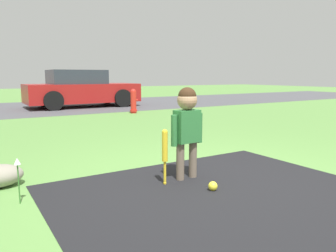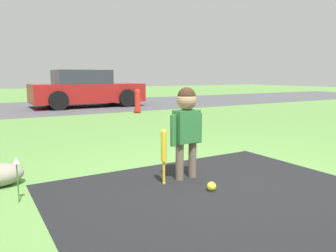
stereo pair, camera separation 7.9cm
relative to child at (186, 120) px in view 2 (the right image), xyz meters
name	(u,v)px [view 2 (the right image)]	position (x,y,z in m)	size (l,w,h in m)	color
ground_plane	(217,184)	(0.18, -0.33, -0.67)	(60.00, 60.00, 0.00)	#5B8C42
street_strip	(44,107)	(0.18, 9.73, -0.67)	(40.00, 6.00, 0.01)	#4C4C51
child	(186,120)	(0.00, 0.00, 0.00)	(0.42, 0.22, 1.04)	#6B5B4C
baseball_bat	(164,149)	(-0.32, -0.05, -0.28)	(0.06, 0.06, 0.61)	yellow
sports_ball	(211,186)	(0.00, -0.47, -0.62)	(0.10, 0.10, 0.10)	yellow
fire_hydrant	(138,101)	(2.38, 6.27, -0.30)	(0.25, 0.22, 0.75)	red
parked_car	(86,90)	(1.65, 9.19, -0.03)	(4.05, 1.91, 1.37)	maroon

